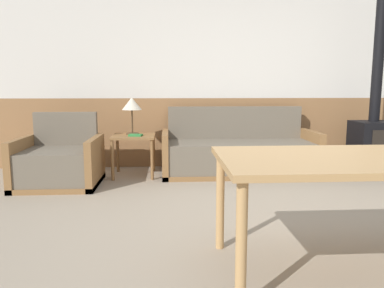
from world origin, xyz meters
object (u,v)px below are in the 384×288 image
at_px(dining_table, 367,167).
at_px(side_table, 134,142).
at_px(couch, 239,154).
at_px(wood_stove, 375,129).
at_px(armchair, 59,163).
at_px(table_lamp, 132,105).

bearing_deg(dining_table, side_table, 121.66).
relative_size(couch, wood_stove, 0.83).
bearing_deg(dining_table, couch, 95.63).
relative_size(armchair, dining_table, 0.52).
height_order(armchair, dining_table, armchair).
xyz_separation_m(table_lamp, dining_table, (1.72, -2.85, -0.26)).
relative_size(side_table, dining_table, 0.30).
bearing_deg(side_table, dining_table, -58.34).
height_order(armchair, side_table, armchair).
relative_size(armchair, wood_stove, 0.38).
bearing_deg(table_lamp, wood_stove, -2.03).
bearing_deg(dining_table, wood_stove, 59.68).
bearing_deg(table_lamp, dining_table, -58.89).
xyz_separation_m(couch, armchair, (-2.28, -0.47, -0.01)).
distance_m(side_table, wood_stove, 3.30).
bearing_deg(wood_stove, armchair, -174.43).
height_order(couch, dining_table, couch).
xyz_separation_m(side_table, table_lamp, (-0.02, 0.10, 0.48)).
height_order(table_lamp, wood_stove, wood_stove).
distance_m(couch, dining_table, 2.84).
xyz_separation_m(side_table, wood_stove, (3.29, -0.02, 0.15)).
height_order(couch, side_table, couch).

